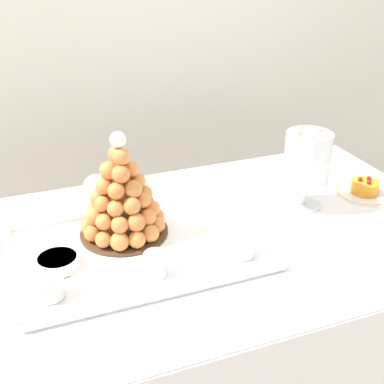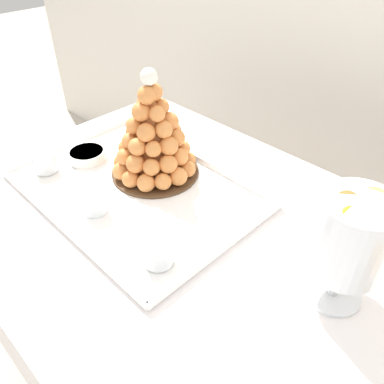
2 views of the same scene
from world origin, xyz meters
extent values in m
cube|color=silver|center=(0.00, 0.94, 1.25)|extent=(4.80, 0.10, 2.50)
cylinder|color=brown|center=(-0.57, 0.33, 0.39)|extent=(0.04, 0.04, 0.78)
cylinder|color=brown|center=(0.57, 0.33, 0.39)|extent=(0.04, 0.04, 0.78)
cube|color=brown|center=(0.00, 0.00, 0.79)|extent=(1.25, 0.78, 0.02)
cube|color=white|center=(0.00, 0.00, 0.80)|extent=(1.31, 0.84, 0.00)
cube|color=white|center=(0.00, 0.42, 0.64)|extent=(1.31, 0.01, 0.31)
cube|color=white|center=(-0.24, -0.01, 0.81)|extent=(0.61, 0.42, 0.01)
cube|color=white|center=(-0.24, -0.22, 0.82)|extent=(0.61, 0.01, 0.02)
cube|color=white|center=(-0.24, 0.20, 0.82)|extent=(0.61, 0.01, 0.02)
cube|color=white|center=(-0.54, -0.01, 0.82)|extent=(0.01, 0.42, 0.02)
cube|color=white|center=(0.06, -0.01, 0.82)|extent=(0.01, 0.42, 0.02)
cylinder|color=white|center=(-0.24, -0.01, 0.81)|extent=(0.38, 0.38, 0.00)
cylinder|color=#4C331E|center=(-0.26, 0.07, 0.82)|extent=(0.23, 0.23, 0.01)
cone|color=#BE6C36|center=(-0.26, 0.07, 0.94)|extent=(0.15, 0.15, 0.23)
sphere|color=#E48C47|center=(-0.17, 0.07, 0.84)|extent=(0.05, 0.05, 0.05)
sphere|color=#DE8542|center=(-0.18, 0.11, 0.84)|extent=(0.04, 0.04, 0.04)
sphere|color=#DF8643|center=(-0.21, 0.15, 0.84)|extent=(0.04, 0.04, 0.04)
sphere|color=#E28A45|center=(-0.25, 0.16, 0.84)|extent=(0.04, 0.04, 0.04)
sphere|color=#E08743|center=(-0.29, 0.16, 0.84)|extent=(0.05, 0.05, 0.05)
sphere|color=#E18944|center=(-0.32, 0.13, 0.84)|extent=(0.04, 0.04, 0.04)
sphere|color=#E28A45|center=(-0.34, 0.09, 0.84)|extent=(0.05, 0.05, 0.05)
sphere|color=#DE8542|center=(-0.34, 0.05, 0.84)|extent=(0.04, 0.04, 0.04)
sphere|color=#DF8743|center=(-0.32, 0.01, 0.84)|extent=(0.04, 0.04, 0.04)
sphere|color=#E28A45|center=(-0.29, -0.01, 0.84)|extent=(0.05, 0.05, 0.05)
sphere|color=#DD8542|center=(-0.25, -0.02, 0.84)|extent=(0.04, 0.04, 0.04)
sphere|color=#E48C47|center=(-0.21, 0.00, 0.84)|extent=(0.05, 0.05, 0.05)
sphere|color=#E38B46|center=(-0.18, 0.03, 0.84)|extent=(0.04, 0.04, 0.04)
sphere|color=#E28A45|center=(-0.19, 0.10, 0.88)|extent=(0.04, 0.04, 0.04)
sphere|color=#E28A45|center=(-0.21, 0.13, 0.88)|extent=(0.04, 0.04, 0.04)
sphere|color=#DE8542|center=(-0.25, 0.15, 0.88)|extent=(0.05, 0.05, 0.05)
sphere|color=#DD8441|center=(-0.29, 0.14, 0.88)|extent=(0.04, 0.04, 0.04)
sphere|color=#E28A45|center=(-0.32, 0.11, 0.88)|extent=(0.04, 0.04, 0.04)
sphere|color=#E28B46|center=(-0.33, 0.07, 0.88)|extent=(0.05, 0.05, 0.05)
sphere|color=#E48C47|center=(-0.32, 0.03, 0.88)|extent=(0.04, 0.04, 0.04)
sphere|color=#E28A45|center=(-0.28, 0.00, 0.88)|extent=(0.04, 0.04, 0.04)
sphere|color=#DD8542|center=(-0.24, 0.00, 0.88)|extent=(0.05, 0.05, 0.05)
sphere|color=#E28A45|center=(-0.20, 0.02, 0.88)|extent=(0.04, 0.04, 0.04)
sphere|color=#E08844|center=(-0.18, 0.06, 0.88)|extent=(0.05, 0.05, 0.05)
sphere|color=#DD8441|center=(-0.21, 0.11, 0.92)|extent=(0.05, 0.05, 0.05)
sphere|color=#E48C47|center=(-0.25, 0.13, 0.92)|extent=(0.05, 0.05, 0.05)
sphere|color=#E08743|center=(-0.29, 0.12, 0.92)|extent=(0.05, 0.05, 0.05)
sphere|color=#E08844|center=(-0.31, 0.09, 0.92)|extent=(0.05, 0.05, 0.05)
sphere|color=#E08844|center=(-0.31, 0.05, 0.92)|extent=(0.04, 0.04, 0.04)
sphere|color=#E18944|center=(-0.29, 0.02, 0.92)|extent=(0.04, 0.04, 0.04)
sphere|color=#E18945|center=(-0.25, 0.01, 0.92)|extent=(0.05, 0.05, 0.05)
sphere|color=#E18944|center=(-0.21, 0.04, 0.92)|extent=(0.04, 0.04, 0.04)
sphere|color=#E18944|center=(-0.20, 0.07, 0.92)|extent=(0.05, 0.05, 0.05)
sphere|color=#E08844|center=(-0.23, 0.11, 0.96)|extent=(0.05, 0.05, 0.05)
sphere|color=#E08844|center=(-0.28, 0.11, 0.96)|extent=(0.04, 0.04, 0.04)
sphere|color=#E18945|center=(-0.30, 0.07, 0.96)|extent=(0.04, 0.04, 0.04)
sphere|color=#DE8542|center=(-0.28, 0.04, 0.96)|extent=(0.04, 0.04, 0.04)
sphere|color=#DE8642|center=(-0.23, 0.04, 0.96)|extent=(0.05, 0.05, 0.05)
sphere|color=#E28B46|center=(-0.21, 0.07, 0.96)|extent=(0.04, 0.04, 0.04)
sphere|color=#DE8542|center=(-0.25, 0.10, 1.00)|extent=(0.04, 0.04, 0.04)
sphere|color=#E08743|center=(-0.28, 0.08, 1.00)|extent=(0.05, 0.05, 0.05)
sphere|color=#DC8341|center=(-0.26, 0.05, 1.00)|extent=(0.05, 0.05, 0.05)
sphere|color=#E18945|center=(-0.23, 0.07, 1.00)|extent=(0.04, 0.04, 0.04)
sphere|color=#E18944|center=(-0.26, 0.09, 1.04)|extent=(0.04, 0.04, 0.04)
sphere|color=#DF8643|center=(-0.25, 0.06, 1.04)|extent=(0.04, 0.04, 0.04)
sphere|color=white|center=(-0.26, 0.07, 1.08)|extent=(0.04, 0.04, 0.04)
cylinder|color=silver|center=(-0.47, -0.13, 0.84)|extent=(0.06, 0.06, 0.05)
cylinder|color=gold|center=(-0.47, -0.13, 0.82)|extent=(0.05, 0.05, 0.02)
cylinder|color=#EAC166|center=(-0.47, -0.13, 0.84)|extent=(0.05, 0.05, 0.01)
sphere|color=brown|center=(-0.48, -0.12, 0.85)|extent=(0.02, 0.02, 0.02)
cylinder|color=silver|center=(-0.23, -0.13, 0.84)|extent=(0.05, 0.05, 0.06)
cylinder|color=gold|center=(-0.23, -0.13, 0.82)|extent=(0.05, 0.05, 0.02)
cylinder|color=#EAC166|center=(-0.23, -0.13, 0.85)|extent=(0.05, 0.05, 0.02)
sphere|color=brown|center=(-0.23, -0.13, 0.86)|extent=(0.02, 0.02, 0.02)
cylinder|color=silver|center=(-0.01, -0.13, 0.84)|extent=(0.06, 0.06, 0.06)
cylinder|color=#F4EAC6|center=(-0.01, -0.13, 0.82)|extent=(0.06, 0.06, 0.02)
cylinder|color=white|center=(-0.01, -0.13, 0.84)|extent=(0.06, 0.06, 0.02)
sphere|color=brown|center=(-0.02, -0.13, 0.86)|extent=(0.02, 0.02, 0.02)
cylinder|color=white|center=(-0.44, -0.02, 0.83)|extent=(0.10, 0.10, 0.03)
cylinder|color=#F2CC59|center=(-0.44, -0.02, 0.84)|extent=(0.09, 0.09, 0.00)
cylinder|color=white|center=(0.28, 0.05, 0.81)|extent=(0.11, 0.11, 0.01)
cylinder|color=white|center=(0.28, 0.05, 0.85)|extent=(0.02, 0.02, 0.08)
cylinder|color=white|center=(0.28, 0.05, 0.96)|extent=(0.13, 0.13, 0.14)
cylinder|color=#72B2E0|center=(0.31, 0.05, 0.90)|extent=(0.06, 0.05, 0.04)
cylinder|color=brown|center=(0.28, 0.07, 0.90)|extent=(0.06, 0.05, 0.06)
cylinder|color=#9ED860|center=(0.26, 0.06, 0.90)|extent=(0.05, 0.05, 0.05)
cylinder|color=#F9A54C|center=(0.28, 0.01, 0.90)|extent=(0.06, 0.05, 0.05)
cylinder|color=yellow|center=(0.30, 0.06, 0.92)|extent=(0.05, 0.05, 0.04)
cylinder|color=#F9A54C|center=(0.27, 0.06, 0.92)|extent=(0.05, 0.05, 0.05)
cylinder|color=pink|center=(0.29, 0.03, 0.92)|extent=(0.06, 0.05, 0.06)
cylinder|color=yellow|center=(0.30, 0.08, 0.95)|extent=(0.04, 0.05, 0.05)
cylinder|color=pink|center=(0.26, 0.05, 0.95)|extent=(0.06, 0.05, 0.06)
cylinder|color=yellow|center=(0.29, 0.03, 0.95)|extent=(0.06, 0.05, 0.05)
cylinder|color=#72B2E0|center=(0.27, 0.08, 0.97)|extent=(0.06, 0.05, 0.05)
cylinder|color=#D199D8|center=(0.25, 0.04, 0.97)|extent=(0.05, 0.05, 0.04)
cylinder|color=yellow|center=(0.28, 0.04, 0.97)|extent=(0.05, 0.05, 0.05)
cylinder|color=yellow|center=(0.30, 0.05, 0.97)|extent=(0.05, 0.05, 0.04)
cylinder|color=#F9A54C|center=(0.27, 0.06, 0.99)|extent=(0.05, 0.05, 0.02)
cylinder|color=#F9A54C|center=(0.26, 0.04, 0.99)|extent=(0.05, 0.05, 0.04)
cylinder|color=#F9A54C|center=(0.30, 0.02, 0.99)|extent=(0.05, 0.05, 0.04)
cylinder|color=#9ED860|center=(0.29, 0.07, 0.99)|extent=(0.06, 0.05, 0.05)
cylinder|color=#F9A54C|center=(0.26, 0.05, 1.01)|extent=(0.06, 0.05, 0.06)
cylinder|color=yellow|center=(0.28, 0.02, 1.01)|extent=(0.04, 0.04, 0.04)
cylinder|color=#E54C47|center=(0.31, 0.05, 1.01)|extent=(0.05, 0.05, 0.05)
cylinder|color=#9ED860|center=(0.29, 0.08, 1.01)|extent=(0.06, 0.05, 0.05)
cylinder|color=white|center=(0.50, 0.04, 0.81)|extent=(0.18, 0.18, 0.01)
torus|color=gold|center=(0.50, 0.04, 0.81)|extent=(0.17, 0.17, 0.00)
cylinder|color=orange|center=(0.50, 0.04, 0.83)|extent=(0.09, 0.09, 0.04)
sphere|color=#A51923|center=(0.51, 0.05, 0.85)|extent=(0.01, 0.01, 0.01)
sphere|color=#A51923|center=(0.48, 0.05, 0.85)|extent=(0.01, 0.01, 0.01)
sphere|color=#A51923|center=(0.49, 0.03, 0.85)|extent=(0.01, 0.01, 0.01)
cylinder|color=silver|center=(-0.30, 0.15, 0.81)|extent=(0.06, 0.06, 0.00)
cylinder|color=silver|center=(-0.30, 0.15, 0.85)|extent=(0.01, 0.01, 0.08)
sphere|color=silver|center=(-0.30, 0.15, 0.92)|extent=(0.08, 0.08, 0.08)
camera|label=1|loc=(-0.51, -1.09, 1.53)|focal=48.48mm
camera|label=2|loc=(0.42, -0.47, 1.41)|focal=36.27mm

